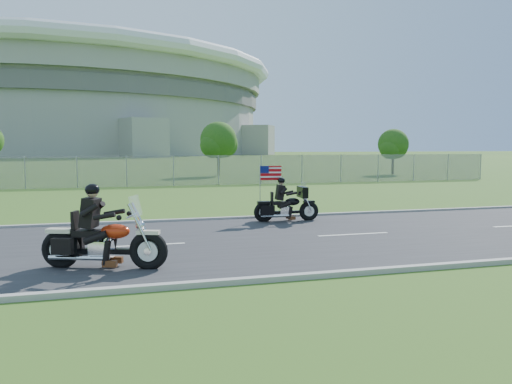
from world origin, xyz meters
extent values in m
plane|color=#31551A|center=(0.00, 0.00, 0.00)|extent=(420.00, 420.00, 0.00)
cube|color=#28282B|center=(0.00, 0.00, 0.02)|extent=(120.00, 8.00, 0.04)
cube|color=#9E9B93|center=(0.00, 4.05, 0.05)|extent=(120.00, 0.18, 0.12)
cube|color=#9E9B93|center=(0.00, -4.05, 0.05)|extent=(120.00, 0.18, 0.12)
cube|color=gray|center=(-5.00, 20.00, 1.00)|extent=(60.00, 0.03, 2.00)
cylinder|color=#A3A099|center=(-20.00, 170.00, 10.00)|extent=(130.00, 130.00, 20.00)
cylinder|color=#605E5B|center=(-20.00, 170.00, 17.00)|extent=(132.00, 132.00, 4.00)
cylinder|color=#A3A099|center=(-20.00, 170.00, 23.00)|extent=(134.00, 134.00, 6.00)
torus|color=white|center=(-20.00, 170.00, 27.00)|extent=(140.40, 140.40, 4.40)
cylinder|color=#382316|center=(6.00, 30.00, 1.26)|extent=(0.22, 0.22, 2.52)
sphere|color=#215115|center=(6.00, 30.00, 3.15)|extent=(3.20, 3.20, 3.20)
sphere|color=#215115|center=(6.64, 30.48, 2.79)|extent=(2.40, 2.40, 2.40)
sphere|color=#215115|center=(5.44, 29.60, 2.70)|extent=(2.24, 2.24, 2.24)
cylinder|color=#382316|center=(22.00, 28.00, 1.12)|extent=(0.22, 0.22, 2.24)
sphere|color=#215115|center=(22.00, 28.00, 2.80)|extent=(2.80, 2.80, 2.80)
sphere|color=#215115|center=(22.56, 28.42, 2.48)|extent=(2.10, 2.10, 2.10)
sphere|color=#215115|center=(21.51, 27.65, 2.40)|extent=(1.96, 1.96, 1.96)
torus|color=black|center=(-1.98, -2.55, 0.42)|extent=(0.85, 0.47, 0.83)
torus|color=black|center=(-3.77, -1.90, 0.42)|extent=(0.85, 0.47, 0.83)
ellipsoid|color=red|center=(-2.65, -2.31, 0.82)|extent=(0.71, 0.55, 0.31)
cube|color=black|center=(-3.19, -2.11, 0.78)|extent=(0.69, 0.52, 0.13)
cube|color=black|center=(-3.14, -2.13, 1.21)|extent=(0.40, 0.51, 0.61)
sphere|color=black|center=(-3.09, -2.15, 1.69)|extent=(0.39, 0.39, 0.30)
cube|color=silver|center=(-2.23, -2.46, 1.36)|extent=(0.22, 0.50, 0.45)
torus|color=black|center=(3.80, 2.99, 0.36)|extent=(0.71, 0.22, 0.69)
torus|color=black|center=(2.20, 3.12, 0.36)|extent=(0.71, 0.22, 0.69)
ellipsoid|color=black|center=(3.21, 3.04, 0.70)|extent=(0.55, 0.34, 0.26)
cube|color=black|center=(2.72, 3.08, 0.66)|extent=(0.54, 0.32, 0.11)
cube|color=black|center=(2.77, 3.07, 1.03)|extent=(0.25, 0.39, 0.52)
sphere|color=black|center=(2.81, 3.07, 1.43)|extent=(0.27, 0.27, 0.25)
cube|color=black|center=(3.56, 3.01, 1.03)|extent=(0.26, 0.76, 0.38)
cube|color=#B70C11|center=(2.50, 3.28, 1.68)|extent=(0.75, 0.08, 0.49)
camera|label=1|loc=(-2.57, -13.03, 2.60)|focal=35.00mm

